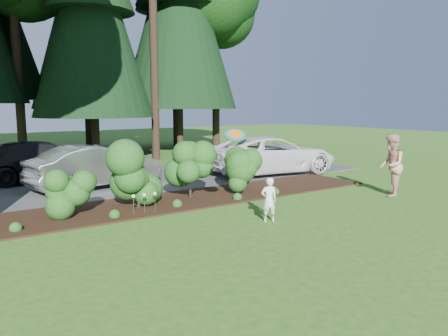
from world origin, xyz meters
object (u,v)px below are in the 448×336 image
car_dark_suv (42,161)px  frisbee (235,135)px  car_white_suv (271,155)px  car_silver_wagon (95,166)px  child (269,200)px  adult (391,165)px

car_dark_suv → frisbee: 9.32m
car_white_suv → frisbee: 7.90m
car_silver_wagon → frisbee: size_ratio=8.11×
child → frisbee: (-0.79, 0.32, 1.59)m
car_white_suv → frisbee: size_ratio=10.05×
child → frisbee: 1.81m
car_white_suv → car_dark_suv: (-8.13, 3.59, -0.03)m
car_white_suv → adult: size_ratio=2.84×
car_white_suv → child: car_white_suv is taller
car_silver_wagon → car_dark_suv: size_ratio=0.88×
adult → frisbee: (-5.90, 0.14, 1.17)m
car_silver_wagon → child: 6.94m
car_white_suv → frisbee: (-5.70, -5.31, 1.35)m
child → adult: (5.11, 0.18, 0.42)m
car_dark_suv → car_white_suv: bearing=-116.2°
car_white_suv → adult: 5.46m
car_dark_suv → adult: 12.30m
car_white_suv → adult: bearing=-169.1°
car_silver_wagon → car_dark_suv: (-1.13, 2.60, 0.00)m
car_white_suv → car_dark_suv: 8.89m
car_dark_suv → adult: adult is taller
adult → frisbee: frisbee is taller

